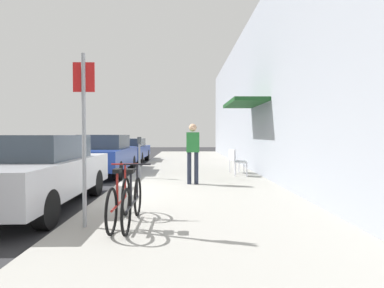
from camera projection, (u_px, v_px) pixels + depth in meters
ground_plane at (110, 194)px, 7.90m from camera, size 60.00×60.00×0.00m
sidewalk_slab at (195, 180)px, 9.95m from camera, size 4.50×32.00×0.12m
building_facade at (270, 86)px, 9.93m from camera, size 1.40×32.00×6.14m
parked_car_0 at (37, 171)px, 6.31m from camera, size 1.80×4.40×1.50m
parked_car_1 at (105, 154)px, 11.66m from camera, size 1.80×4.40×1.51m
parked_car_2 at (129, 150)px, 16.87m from camera, size 1.80×4.40×1.31m
parking_meter at (139, 154)px, 10.00m from camera, size 0.12×0.10×1.32m
street_sign at (84, 126)px, 4.65m from camera, size 0.32×0.06×2.60m
bicycle_0 at (133, 202)px, 4.79m from camera, size 0.46×1.71×0.90m
bicycle_1 at (120, 201)px, 4.82m from camera, size 0.46×1.71×0.90m
cafe_chair_0 at (239, 161)px, 10.51m from camera, size 0.53×0.53×0.87m
cafe_chair_1 at (235, 159)px, 11.31m from camera, size 0.56×0.56×0.87m
pedestrian_standing at (193, 149)px, 8.73m from camera, size 0.36×0.22×1.70m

